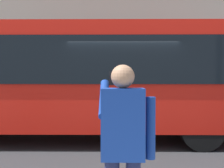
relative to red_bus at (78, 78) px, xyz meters
The scene contains 3 objects.
ground_plane 2.07m from the red_bus, behind, with size 60.00×60.00×0.00m, color #2B2B2D.
red_bus is the anchor object (origin of this frame).
pedestrian_photographer 4.90m from the red_bus, 102.85° to the left, with size 0.53×0.52×1.70m.
Camera 1 is at (0.19, 7.05, 1.75)m, focal length 42.91 mm.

